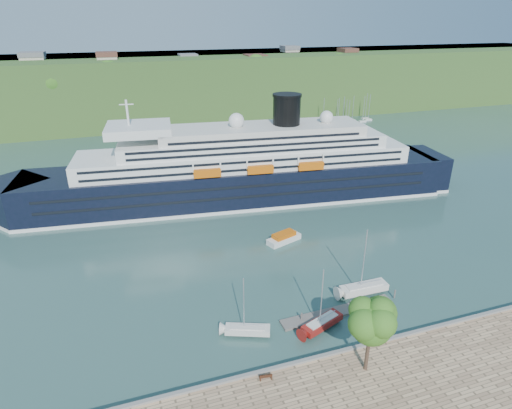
{
  "coord_description": "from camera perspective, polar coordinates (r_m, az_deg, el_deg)",
  "views": [
    {
      "loc": [
        -20.73,
        -34.69,
        37.98
      ],
      "look_at": [
        1.02,
        30.0,
        7.89
      ],
      "focal_mm": 30.0,
      "sensor_mm": 36.0,
      "label": 1
    }
  ],
  "objects": [
    {
      "name": "ground",
      "position": [
        55.46,
        9.48,
        -19.84
      ],
      "size": [
        400.0,
        400.0,
        0.0
      ],
      "primitive_type": "plane",
      "color": "#2E524C",
      "rests_on": "ground"
    },
    {
      "name": "sailboat_red",
      "position": [
        57.01,
        9.04,
        -12.57
      ],
      "size": [
        7.13,
        4.2,
        8.91
      ],
      "primitive_type": null,
      "rotation": [
        0.0,
        0.0,
        0.36
      ],
      "color": "maroon",
      "rests_on": "ground"
    },
    {
      "name": "far_hillside",
      "position": [
        182.74,
        -12.31,
        15.1
      ],
      "size": [
        400.0,
        50.0,
        24.0
      ],
      "primitive_type": "cube",
      "color": "#2E5522",
      "rests_on": "ground"
    },
    {
      "name": "promenade_tree",
      "position": [
        50.53,
        14.96,
        -16.2
      ],
      "size": [
        6.24,
        6.24,
        10.34
      ],
      "primitive_type": null,
      "color": "#32651A",
      "rests_on": "promenade"
    },
    {
      "name": "quay_coping",
      "position": [
        54.55,
        9.67,
        -19.1
      ],
      "size": [
        220.0,
        0.5,
        0.3
      ],
      "primitive_type": "cube",
      "color": "slate",
      "rests_on": "promenade"
    },
    {
      "name": "sailboat_white_near",
      "position": [
        55.54,
        -1.16,
        -13.74
      ],
      "size": [
        6.64,
        4.03,
        8.31
      ],
      "primitive_type": null,
      "rotation": [
        0.0,
        0.0,
        -0.38
      ],
      "color": "silver",
      "rests_on": "ground"
    },
    {
      "name": "park_bench",
      "position": [
        51.02,
        1.29,
        -21.9
      ],
      "size": [
        1.56,
        0.81,
        0.96
      ],
      "primitive_type": null,
      "rotation": [
        0.0,
        0.0,
        -0.13
      ],
      "color": "#452413",
      "rests_on": "promenade"
    },
    {
      "name": "floating_pontoon",
      "position": [
        62.57,
        10.86,
        -13.87
      ],
      "size": [
        17.05,
        2.62,
        0.38
      ],
      "primitive_type": null,
      "rotation": [
        0.0,
        0.0,
        0.03
      ],
      "color": "slate",
      "rests_on": "ground"
    },
    {
      "name": "tender_launch",
      "position": [
        78.63,
        3.74,
        -4.38
      ],
      "size": [
        7.06,
        4.36,
        1.85
      ],
      "primitive_type": null,
      "rotation": [
        0.0,
        0.0,
        0.34
      ],
      "color": "#CB5A0B",
      "rests_on": "ground"
    },
    {
      "name": "sailboat_white_far",
      "position": [
        64.36,
        14.55,
        -7.72
      ],
      "size": [
        8.04,
        2.34,
        10.34
      ],
      "primitive_type": null,
      "rotation": [
        0.0,
        0.0,
        -0.01
      ],
      "color": "silver",
      "rests_on": "ground"
    },
    {
      "name": "cruise_ship",
      "position": [
        92.8,
        -2.55,
        7.26
      ],
      "size": [
        104.42,
        26.59,
        23.22
      ],
      "primitive_type": null,
      "rotation": [
        0.0,
        0.0,
        -0.11
      ],
      "color": "black",
      "rests_on": "ground"
    }
  ]
}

